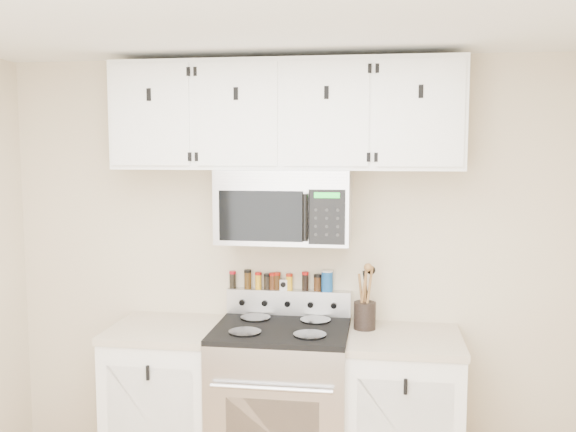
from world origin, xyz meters
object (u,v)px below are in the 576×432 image
object	(u,v)px
range	(282,405)
microwave	(285,206)
salt_canister	(327,281)
utensil_crock	(365,313)

from	to	relation	value
range	microwave	xyz separation A→B (m)	(0.00, 0.13, 1.14)
range	salt_canister	world-z (taller)	salt_canister
utensil_crock	microwave	bearing A→B (deg)	-179.88
microwave	utensil_crock	size ratio (longest dim) A/B	2.05
microwave	utensil_crock	bearing A→B (deg)	0.12
range	salt_canister	xyz separation A→B (m)	(0.24, 0.28, 0.68)
range	microwave	size ratio (longest dim) A/B	1.45
range	utensil_crock	xyz separation A→B (m)	(0.47, 0.13, 0.53)
range	salt_canister	distance (m)	0.77
salt_canister	range	bearing A→B (deg)	-129.81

